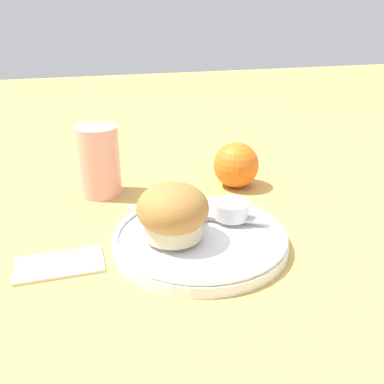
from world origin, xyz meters
name	(u,v)px	position (x,y,z in m)	size (l,w,h in m)	color
ground_plane	(190,247)	(0.00, 0.00, 0.00)	(3.00, 3.00, 0.00)	tan
plate	(201,240)	(0.01, 0.00, 0.01)	(0.22, 0.22, 0.02)	white
muffin	(172,211)	(-0.02, 0.00, 0.05)	(0.09, 0.09, 0.07)	beige
cream_ramekin	(232,209)	(0.07, 0.03, 0.03)	(0.05, 0.05, 0.02)	silver
berry_pair	(191,216)	(0.01, 0.03, 0.03)	(0.03, 0.02, 0.02)	#B7192D
butter_knife	(196,214)	(0.02, 0.04, 0.02)	(0.18, 0.10, 0.00)	#B7B7BC
orange_fruit	(236,165)	(0.13, 0.17, 0.04)	(0.08, 0.08, 0.08)	orange
juice_glass	(99,161)	(-0.09, 0.20, 0.06)	(0.07, 0.07, 0.11)	#E5998C
folded_napkin	(59,264)	(-0.16, 0.00, 0.00)	(0.10, 0.06, 0.01)	beige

